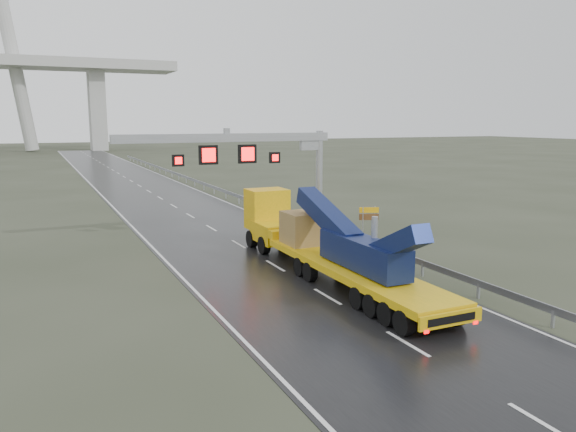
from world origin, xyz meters
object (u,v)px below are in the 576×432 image
exit_sign_pair (369,217)px  striped_barrier (304,222)px  sign_gantry (257,155)px  heavy_haul_truck (314,239)px

exit_sign_pair → striped_barrier: 5.52m
exit_sign_pair → striped_barrier: (-2.48, 4.83, -0.99)m
exit_sign_pair → sign_gantry: bearing=168.8°
sign_gantry → exit_sign_pair: (6.37, -4.18, -4.04)m
heavy_haul_truck → striped_barrier: heavy_haul_truck is taller
sign_gantry → striped_barrier: size_ratio=12.86×
striped_barrier → exit_sign_pair: bearing=-78.7°
exit_sign_pair → striped_barrier: bearing=139.2°
striped_barrier → heavy_haul_truck: bearing=-129.1°
heavy_haul_truck → striped_barrier: 11.09m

